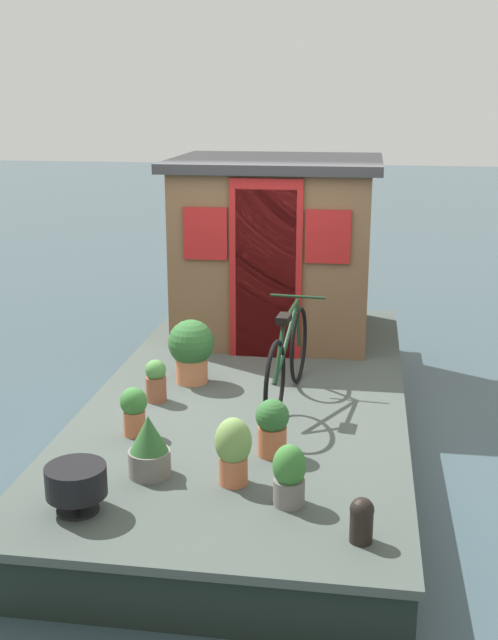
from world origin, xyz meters
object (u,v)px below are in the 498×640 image
object	(u,v)px
potted_plant_mint	(289,475)
potted_plant_fern	(134,410)
potted_plant_sage	(149,447)
potted_plant_ivy	(156,380)
bicycle	(288,359)
houseboat_cabin	(276,247)
charcoal_grill	(76,482)
potted_plant_succulent	(191,348)
potted_plant_lavender	(233,449)
mooring_bollard	(362,519)
potted_plant_geranium	(272,426)

from	to	relation	value
potted_plant_mint	potted_plant_fern	world-z (taller)	potted_plant_mint
potted_plant_sage	potted_plant_ivy	bearing A→B (deg)	13.18
potted_plant_fern	potted_plant_ivy	xyz separation A→B (m)	(0.72, 0.02, -0.02)
potted_plant_sage	bicycle	bearing A→B (deg)	-28.15
houseboat_cabin	charcoal_grill	size ratio (longest dim) A/B	5.65
bicycle	charcoal_grill	world-z (taller)	bicycle
potted_plant_fern	potted_plant_succulent	bearing A→B (deg)	-8.50
potted_plant_lavender	bicycle	bearing A→B (deg)	-7.69
potted_plant_ivy	potted_plant_succulent	xyz separation A→B (m)	(0.50, -0.20, 0.14)
mooring_bollard	potted_plant_sage	bearing A→B (deg)	66.54
potted_plant_sage	charcoal_grill	distance (m)	0.64
potted_plant_fern	charcoal_grill	distance (m)	1.19
potted_plant_lavender	potted_plant_ivy	world-z (taller)	potted_plant_lavender
potted_plant_mint	potted_plant_sage	distance (m)	1.04
houseboat_cabin	potted_plant_succulent	bearing A→B (deg)	161.35
potted_plant_ivy	potted_plant_mint	bearing A→B (deg)	-140.77
potted_plant_mint	potted_plant_lavender	xyz separation A→B (m)	(0.23, 0.40, 0.05)
bicycle	potted_plant_mint	bearing A→B (deg)	-173.70
charcoal_grill	mooring_bollard	xyz separation A→B (m)	(-0.09, -1.80, -0.05)
potted_plant_sage	potted_plant_ivy	xyz separation A→B (m)	(1.36, 0.32, -0.02)
potted_plant_sage	mooring_bollard	world-z (taller)	potted_plant_sage
charcoal_grill	bicycle	bearing A→B (deg)	-28.78
potted_plant_lavender	charcoal_grill	size ratio (longest dim) A/B	1.22
mooring_bollard	houseboat_cabin	bearing A→B (deg)	13.52
potted_plant_succulent	charcoal_grill	size ratio (longest dim) A/B	1.52
potted_plant_ivy	potted_plant_geranium	distance (m)	1.45
potted_plant_succulent	potted_plant_geranium	size ratio (longest dim) A/B	1.38
potted_plant_mint	potted_plant_succulent	xyz separation A→B (m)	(2.13, 1.12, 0.12)
potted_plant_mint	potted_plant_ivy	world-z (taller)	potted_plant_mint
bicycle	mooring_bollard	size ratio (longest dim) A/B	6.13
potted_plant_fern	mooring_bollard	bearing A→B (deg)	-125.80
houseboat_cabin	potted_plant_geranium	xyz separation A→B (m)	(-3.13, -0.35, -0.74)
potted_plant_sage	charcoal_grill	xyz separation A→B (m)	(-0.55, 0.32, -0.01)
potted_plant_fern	potted_plant_lavender	xyz separation A→B (m)	(-0.67, -0.90, 0.04)
houseboat_cabin	potted_plant_fern	distance (m)	3.13
potted_plant_sage	potted_plant_geranium	bearing A→B (deg)	-60.92
potted_plant_mint	potted_plant_geranium	bearing A→B (deg)	15.54
potted_plant_fern	potted_plant_sage	bearing A→B (deg)	-154.94
houseboat_cabin	potted_plant_geranium	world-z (taller)	houseboat_cabin
potted_plant_mint	potted_plant_succulent	world-z (taller)	potted_plant_succulent
houseboat_cabin	potted_plant_ivy	world-z (taller)	houseboat_cabin
bicycle	potted_plant_sage	distance (m)	1.73
houseboat_cabin	potted_plant_sage	xyz separation A→B (m)	(-3.58, 0.46, -0.76)
bicycle	charcoal_grill	bearing A→B (deg)	151.22
potted_plant_mint	mooring_bollard	xyz separation A→B (m)	(-0.38, -0.47, -0.06)
potted_plant_fern	potted_plant_succulent	world-z (taller)	potted_plant_succulent
potted_plant_fern	mooring_bollard	world-z (taller)	potted_plant_fern
potted_plant_succulent	mooring_bollard	bearing A→B (deg)	-147.57
potted_plant_sage	potted_plant_ivy	distance (m)	1.40
potted_plant_fern	potted_plant_geranium	size ratio (longest dim) A/B	0.90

